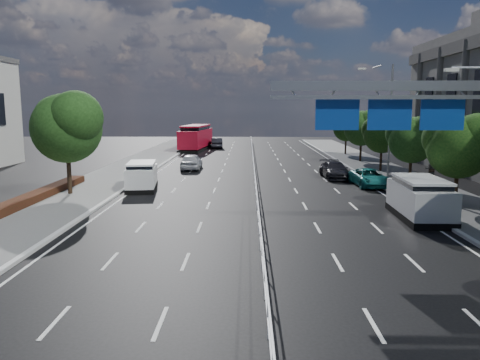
{
  "coord_description": "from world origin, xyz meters",
  "views": [
    {
      "loc": [
        -0.5,
        -11.56,
        5.62
      ],
      "look_at": [
        -0.85,
        9.25,
        2.4
      ],
      "focal_mm": 35.0,
      "sensor_mm": 36.0,
      "label": 1
    }
  ],
  "objects": [
    {
      "name": "parked_car_teal",
      "position": [
        8.3,
        22.0,
        0.63
      ],
      "size": [
        2.34,
        4.63,
        1.26
      ],
      "primitive_type": "imported",
      "rotation": [
        0.0,
        0.0,
        0.06
      ],
      "color": "#186E6C",
      "rests_on": "ground"
    },
    {
      "name": "far_tree_f",
      "position": [
        11.24,
        29.48,
        3.49
      ],
      "size": [
        3.52,
        3.28,
        5.02
      ],
      "color": "black",
      "rests_on": "ground"
    },
    {
      "name": "parked_car_dark",
      "position": [
        6.5,
        25.83,
        0.67
      ],
      "size": [
        2.09,
        4.68,
        1.33
      ],
      "primitive_type": "imported",
      "rotation": [
        0.0,
        0.0,
        0.05
      ],
      "color": "black",
      "rests_on": "ground"
    },
    {
      "name": "pedestrian_b",
      "position": [
        13.4,
        23.84,
        1.01
      ],
      "size": [
        1.02,
        0.9,
        1.74
      ],
      "primitive_type": "imported",
      "rotation": [
        0.0,
        0.0,
        2.8
      ],
      "color": "gray",
      "rests_on": "sidewalk_far"
    },
    {
      "name": "median_fence",
      "position": [
        0.0,
        22.5,
        0.53
      ],
      "size": [
        0.05,
        85.0,
        1.02
      ],
      "color": "silver",
      "rests_on": "ground"
    },
    {
      "name": "streetlight_far",
      "position": [
        10.5,
        26.0,
        5.21
      ],
      "size": [
        2.78,
        2.4,
        9.0
      ],
      "color": "gray",
      "rests_on": "ground"
    },
    {
      "name": "near_car_dark",
      "position": [
        -4.87,
        53.92,
        0.72
      ],
      "size": [
        1.89,
        4.49,
        1.44
      ],
      "primitive_type": "imported",
      "rotation": [
        0.0,
        0.0,
        3.23
      ],
      "color": "black",
      "rests_on": "ground"
    },
    {
      "name": "silver_minivan",
      "position": [
        8.3,
        11.99,
        1.03
      ],
      "size": [
        2.3,
        5.13,
        2.1
      ],
      "rotation": [
        0.0,
        0.0,
        -0.03
      ],
      "color": "black",
      "rests_on": "ground"
    },
    {
      "name": "overhead_gantry",
      "position": [
        6.74,
        10.05,
        5.61
      ],
      "size": [
        10.24,
        0.38,
        7.45
      ],
      "color": "gray",
      "rests_on": "ground"
    },
    {
      "name": "white_minivan",
      "position": [
        -7.86,
        20.4,
        0.94
      ],
      "size": [
        2.47,
        4.62,
        1.92
      ],
      "rotation": [
        0.0,
        0.0,
        0.13
      ],
      "color": "black",
      "rests_on": "ground"
    },
    {
      "name": "ground",
      "position": [
        0.0,
        0.0,
        0.0
      ],
      "size": [
        160.0,
        160.0,
        0.0
      ],
      "primitive_type": "plane",
      "color": "black",
      "rests_on": "ground"
    },
    {
      "name": "far_tree_g",
      "position": [
        11.25,
        36.98,
        3.75
      ],
      "size": [
        3.96,
        3.69,
        5.45
      ],
      "color": "black",
      "rests_on": "ground"
    },
    {
      "name": "red_bus",
      "position": [
        -7.5,
        51.34,
        1.74
      ],
      "size": [
        3.66,
        11.35,
        3.33
      ],
      "rotation": [
        0.0,
        0.0,
        -0.09
      ],
      "color": "black",
      "rests_on": "ground"
    },
    {
      "name": "near_tree_back",
      "position": [
        -11.94,
        17.97,
        4.61
      ],
      "size": [
        4.84,
        4.51,
        6.69
      ],
      "color": "black",
      "rests_on": "ground"
    },
    {
      "name": "far_tree_d",
      "position": [
        11.25,
        14.48,
        3.69
      ],
      "size": [
        3.85,
        3.59,
        5.34
      ],
      "color": "black",
      "rests_on": "ground"
    },
    {
      "name": "far_tree_h",
      "position": [
        11.24,
        44.48,
        3.42
      ],
      "size": [
        3.41,
        3.18,
        4.91
      ],
      "color": "black",
      "rests_on": "ground"
    },
    {
      "name": "far_tree_e",
      "position": [
        11.25,
        21.98,
        3.56
      ],
      "size": [
        3.63,
        3.38,
        5.13
      ],
      "color": "black",
      "rests_on": "ground"
    },
    {
      "name": "near_car_silver",
      "position": [
        -5.7,
        31.12,
        0.74
      ],
      "size": [
        1.75,
        4.35,
        1.48
      ],
      "primitive_type": "imported",
      "rotation": [
        0.0,
        0.0,
        3.14
      ],
      "color": "#B6B8BE",
      "rests_on": "ground"
    }
  ]
}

